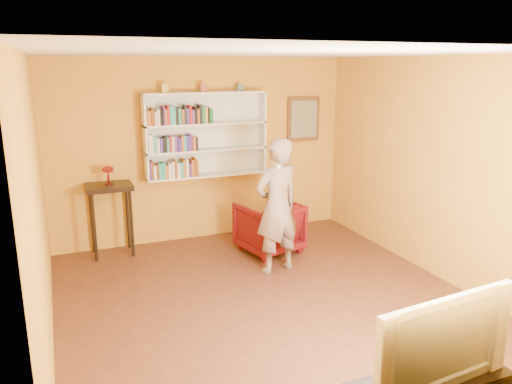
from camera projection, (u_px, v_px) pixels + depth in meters
room_shell at (271, 217)px, 5.30m from camera, size 5.30×5.80×2.88m
bookshelf at (205, 135)px, 7.31m from camera, size 1.80×0.29×1.23m
books_row_lower at (174, 170)px, 7.15m from camera, size 0.70×0.19×0.27m
books_row_middle at (172, 144)px, 7.05m from camera, size 0.70×0.19×0.26m
books_row_upper at (180, 116)px, 7.01m from camera, size 0.94×0.19×0.27m
ornament_left at (165, 88)px, 6.88m from camera, size 0.09×0.09×0.12m
ornament_centre at (203, 87)px, 7.08m from camera, size 0.09×0.09×0.12m
ornament_right at (240, 87)px, 7.29m from camera, size 0.07×0.07×0.10m
framed_painting at (303, 119)px, 7.93m from camera, size 0.55×0.05×0.70m
console_table at (110, 197)px, 6.83m from camera, size 0.62×0.47×1.01m
ruby_lustre at (108, 171)px, 6.75m from camera, size 0.16×0.16×0.26m
armchair at (269, 227)px, 7.06m from camera, size 0.91×0.93×0.72m
person at (277, 206)px, 6.25m from camera, size 0.70×0.53×1.73m
game_remote at (276, 166)px, 5.89m from camera, size 0.04×0.15×0.04m
television at (432, 336)px, 3.41m from camera, size 1.18×0.25×0.68m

